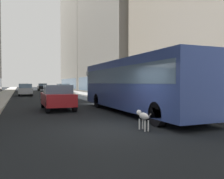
# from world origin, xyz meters

# --- Properties ---
(ground_plane) EXTENTS (120.00, 120.00, 0.00)m
(ground_plane) POSITION_xyz_m (0.00, 35.00, 0.00)
(ground_plane) COLOR black
(sidewalk_left) EXTENTS (2.40, 110.00, 0.15)m
(sidewalk_left) POSITION_xyz_m (-5.70, 35.00, 0.07)
(sidewalk_left) COLOR #ADA89E
(sidewalk_left) RESTS_ON ground
(sidewalk_right) EXTENTS (2.40, 110.00, 0.15)m
(sidewalk_right) POSITION_xyz_m (5.70, 35.00, 0.07)
(sidewalk_right) COLOR gray
(sidewalk_right) RESTS_ON ground
(building_right_mid) EXTENTS (9.18, 21.14, 22.95)m
(building_right_mid) POSITION_xyz_m (11.90, 27.31, 11.46)
(building_right_mid) COLOR gray
(building_right_mid) RESTS_ON ground
(building_right_far) EXTENTS (8.13, 21.40, 39.28)m
(building_right_far) POSITION_xyz_m (11.90, 51.05, 19.63)
(building_right_far) COLOR gray
(building_right_far) RESTS_ON ground
(transit_bus) EXTENTS (2.78, 11.53, 3.05)m
(transit_bus) POSITION_xyz_m (2.80, 3.88, 1.78)
(transit_bus) COLOR #33478C
(transit_bus) RESTS_ON ground
(car_yellow_taxi) EXTENTS (1.76, 4.28, 1.62)m
(car_yellow_taxi) POSITION_xyz_m (-2.80, 39.21, 0.82)
(car_yellow_taxi) COLOR yellow
(car_yellow_taxi) RESTS_ON ground
(car_red_coupe) EXTENTS (1.79, 3.96, 1.62)m
(car_red_coupe) POSITION_xyz_m (-1.20, 7.07, 0.82)
(car_red_coupe) COLOR red
(car_red_coupe) RESTS_ON ground
(car_black_suv) EXTENTS (1.85, 4.59, 1.62)m
(car_black_suv) POSITION_xyz_m (1.20, 45.94, 0.82)
(car_black_suv) COLOR black
(car_black_suv) RESTS_ON ground
(car_silver_sedan) EXTENTS (1.79, 4.25, 1.62)m
(car_silver_sedan) POSITION_xyz_m (-2.80, 25.63, 0.82)
(car_silver_sedan) COLOR #B7BABF
(car_silver_sedan) RESTS_ON ground
(car_white_van) EXTENTS (1.78, 4.74, 1.62)m
(car_white_van) POSITION_xyz_m (2.80, 28.56, 0.82)
(car_white_van) COLOR silver
(car_white_van) RESTS_ON ground
(dalmatian_dog) EXTENTS (0.22, 0.96, 0.72)m
(dalmatian_dog) POSITION_xyz_m (0.78, -0.69, 0.51)
(dalmatian_dog) COLOR white
(dalmatian_dog) RESTS_ON ground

